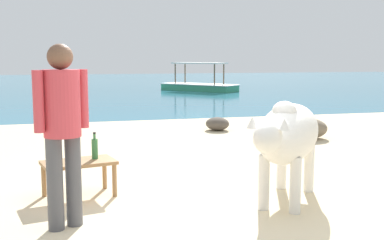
{
  "coord_description": "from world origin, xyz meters",
  "views": [
    {
      "loc": [
        -1.77,
        -4.35,
        1.55
      ],
      "look_at": [
        0.14,
        3.0,
        0.55
      ],
      "focal_mm": 44.92,
      "sensor_mm": 36.0,
      "label": 1
    }
  ],
  "objects_px": {
    "bottle": "(95,148)",
    "person_standing": "(62,122)",
    "low_bench_table": "(79,167)",
    "cow": "(288,135)",
    "boat_green": "(199,85)"
  },
  "relations": [
    {
      "from": "bottle",
      "to": "person_standing",
      "type": "relative_size",
      "value": 0.18
    },
    {
      "from": "low_bench_table",
      "to": "person_standing",
      "type": "xyz_separation_m",
      "value": [
        -0.14,
        -0.95,
        0.62
      ]
    },
    {
      "from": "cow",
      "to": "bottle",
      "type": "bearing_deg",
      "value": -75.16
    },
    {
      "from": "bottle",
      "to": "person_standing",
      "type": "height_order",
      "value": "person_standing"
    },
    {
      "from": "low_bench_table",
      "to": "boat_green",
      "type": "bearing_deg",
      "value": 57.33
    },
    {
      "from": "cow",
      "to": "person_standing",
      "type": "bearing_deg",
      "value": -47.19
    },
    {
      "from": "bottle",
      "to": "boat_green",
      "type": "bearing_deg",
      "value": 70.69
    },
    {
      "from": "low_bench_table",
      "to": "bottle",
      "type": "xyz_separation_m",
      "value": [
        0.18,
        0.06,
        0.18
      ]
    },
    {
      "from": "boat_green",
      "to": "cow",
      "type": "bearing_deg",
      "value": -52.35
    },
    {
      "from": "low_bench_table",
      "to": "boat_green",
      "type": "height_order",
      "value": "boat_green"
    },
    {
      "from": "bottle",
      "to": "boat_green",
      "type": "height_order",
      "value": "boat_green"
    },
    {
      "from": "person_standing",
      "to": "boat_green",
      "type": "bearing_deg",
      "value": 132.69
    },
    {
      "from": "low_bench_table",
      "to": "cow",
      "type": "bearing_deg",
      "value": -31.87
    },
    {
      "from": "person_standing",
      "to": "boat_green",
      "type": "distance_m",
      "value": 17.95
    },
    {
      "from": "low_bench_table",
      "to": "boat_green",
      "type": "xyz_separation_m",
      "value": [
        5.76,
        15.99,
        -0.08
      ]
    }
  ]
}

